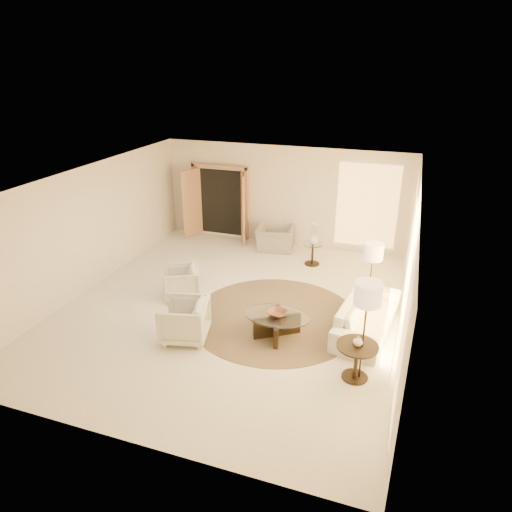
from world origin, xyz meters
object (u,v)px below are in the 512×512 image
(accent_chair, at_px, (275,235))
(floor_lamp_far, at_px, (368,298))
(armchair_right, at_px, (184,318))
(side_vase, at_px, (313,239))
(armchair_left, at_px, (181,281))
(side_table, at_px, (313,252))
(end_vase, at_px, (358,341))
(coffee_table, at_px, (277,323))
(bowl, at_px, (277,313))
(sofa, at_px, (368,315))
(floor_lamp_near, at_px, (373,255))
(end_table, at_px, (357,356))

(accent_chair, xyz_separation_m, floor_lamp_far, (2.96, -4.94, 1.09))
(armchair_right, relative_size, side_vase, 3.34)
(armchair_left, bearing_deg, floor_lamp_far, 41.14)
(side_table, bearing_deg, side_vase, -90.00)
(armchair_right, height_order, end_vase, armchair_right)
(armchair_left, relative_size, coffee_table, 0.48)
(accent_chair, bearing_deg, coffee_table, 97.44)
(armchair_right, distance_m, end_vase, 3.27)
(side_vase, bearing_deg, bowl, -88.71)
(sofa, height_order, end_vase, end_vase)
(side_table, xyz_separation_m, floor_lamp_far, (1.76, -4.30, 1.18))
(bowl, relative_size, side_vase, 1.40)
(armchair_left, xyz_separation_m, floor_lamp_near, (4.04, 0.52, 0.99))
(end_vase, bearing_deg, side_vase, 111.31)
(armchair_left, height_order, side_vase, side_vase)
(armchair_right, distance_m, side_table, 4.45)
(accent_chair, bearing_deg, side_vase, 142.25)
(armchair_right, height_order, coffee_table, armchair_right)
(armchair_right, xyz_separation_m, coffee_table, (1.65, 0.64, -0.15))
(accent_chair, height_order, floor_lamp_far, floor_lamp_far)
(sofa, distance_m, end_vase, 1.62)
(armchair_left, bearing_deg, coffee_table, 43.68)
(accent_chair, height_order, side_vase, accent_chair)
(sofa, relative_size, floor_lamp_near, 1.39)
(sofa, distance_m, floor_lamp_near, 1.20)
(coffee_table, height_order, side_table, side_table)
(armchair_right, height_order, floor_lamp_far, floor_lamp_far)
(end_table, xyz_separation_m, floor_lamp_far, (0.07, 0.01, 1.08))
(sofa, bearing_deg, side_table, 39.42)
(armchair_left, bearing_deg, side_table, 110.64)
(floor_lamp_far, bearing_deg, side_table, 112.21)
(end_table, height_order, floor_lamp_far, floor_lamp_far)
(floor_lamp_far, bearing_deg, floor_lamp_near, 93.02)
(armchair_left, distance_m, side_vase, 3.61)
(sofa, relative_size, bowl, 6.19)
(bowl, bearing_deg, accent_chair, 107.09)
(armchair_left, distance_m, bowl, 2.62)
(end_table, distance_m, bowl, 1.79)
(end_table, bearing_deg, floor_lamp_far, 7.73)
(end_table, relative_size, floor_lamp_far, 0.38)
(sofa, bearing_deg, side_vase, 39.42)
(sofa, xyz_separation_m, bowl, (-1.62, -0.78, 0.18))
(armchair_right, xyz_separation_m, side_table, (1.57, 4.16, -0.08))
(end_table, height_order, end_vase, end_vase)
(coffee_table, bearing_deg, floor_lamp_far, -24.95)
(end_vase, bearing_deg, bowl, 153.75)
(armchair_right, relative_size, coffee_table, 0.54)
(sofa, xyz_separation_m, floor_lamp_far, (0.06, -1.56, 1.20))
(armchair_right, xyz_separation_m, floor_lamp_near, (3.21, 2.00, 0.94))
(armchair_right, height_order, side_vase, armchair_right)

